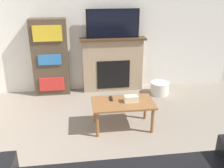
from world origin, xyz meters
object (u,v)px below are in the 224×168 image
object	(u,v)px
fireplace	(113,64)
tv	(113,24)
coffee_table	(123,106)
bookshelf	(50,58)
storage_basket	(160,88)

from	to	relation	value
fireplace	tv	distance (m)	0.85
coffee_table	bookshelf	bearing A→B (deg)	128.53
tv	coffee_table	world-z (taller)	tv
bookshelf	storage_basket	distance (m)	2.33
fireplace	tv	bearing A→B (deg)	-90.00
tv	storage_basket	distance (m)	1.64
tv	storage_basket	bearing A→B (deg)	-19.87
tv	bookshelf	xyz separation A→B (m)	(-1.27, -0.00, -0.65)
fireplace	bookshelf	world-z (taller)	bookshelf
bookshelf	storage_basket	world-z (taller)	bookshelf
bookshelf	coffee_table	bearing A→B (deg)	-51.47
coffee_table	bookshelf	distance (m)	2.00
tv	bookshelf	bearing A→B (deg)	-179.86
fireplace	coffee_table	size ratio (longest dim) A/B	1.38
bookshelf	storage_basket	bearing A→B (deg)	-8.66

